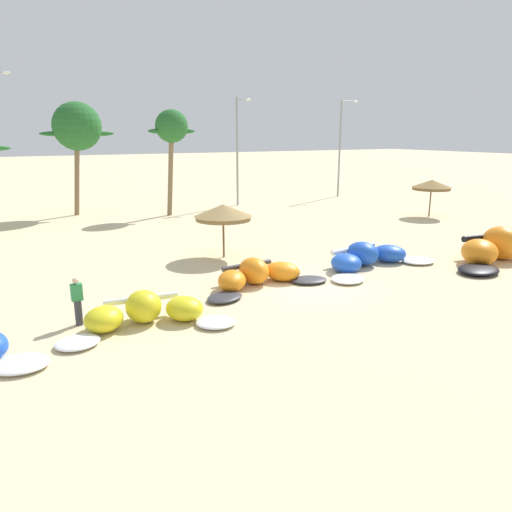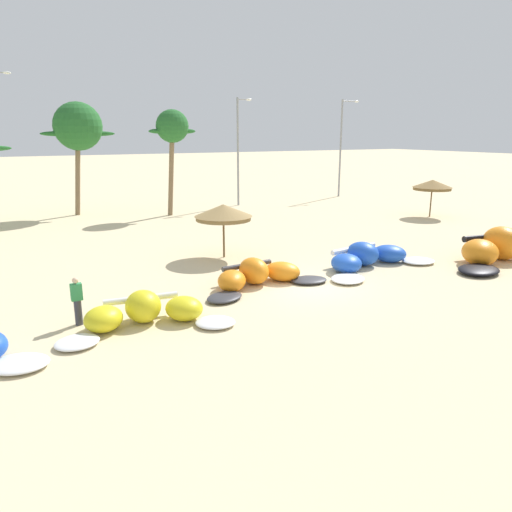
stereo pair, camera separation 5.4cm
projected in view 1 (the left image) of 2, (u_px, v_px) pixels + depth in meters
The scene contains 12 objects.
ground_plane at pixel (310, 286), 19.75m from camera, with size 260.00×260.00×0.00m, color beige.
kite_left at pixel (145, 313), 15.64m from camera, with size 5.86×3.00×1.08m.
kite_left_of_center at pixel (258, 275), 19.74m from camera, with size 5.88×2.93×1.10m.
kite_center at pixel (368, 258), 22.51m from camera, with size 6.87×3.61×1.12m.
kite_right_of_center at pixel (508, 249), 23.46m from camera, with size 8.34×4.49×1.64m.
beach_umbrella_near_van at pixel (223, 212), 23.77m from camera, with size 2.89×2.89×2.70m.
beach_umbrella_middle at pixel (432, 185), 35.61m from camera, with size 2.88×2.88×2.76m.
person_near_kites at pixel (77, 301), 15.55m from camera, with size 0.36×0.24×1.62m.
palm_left_of_gap at pixel (77, 127), 35.53m from camera, with size 5.34×3.56×8.40m.
palm_center_left at pixel (172, 129), 35.40m from camera, with size 3.63×2.42×7.83m.
lamppost_west_center at pixel (238, 147), 40.71m from camera, with size 1.42×0.24×9.00m.
lamppost_east_center at pixel (341, 143), 46.56m from camera, with size 2.06×0.24×9.24m.
Camera 1 is at (-10.93, -15.48, 6.12)m, focal length 33.59 mm.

